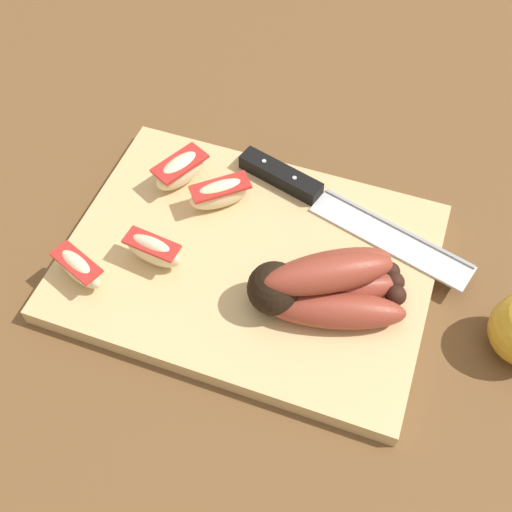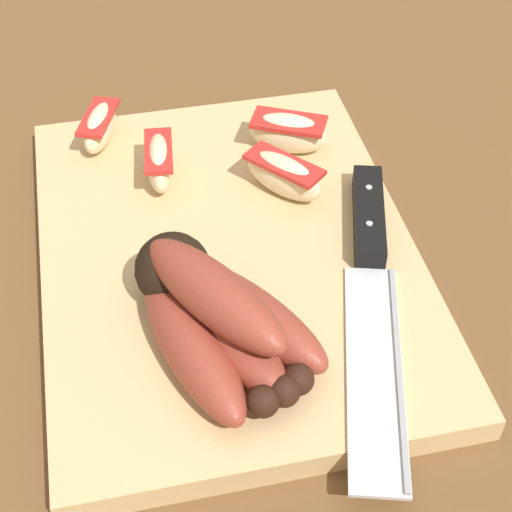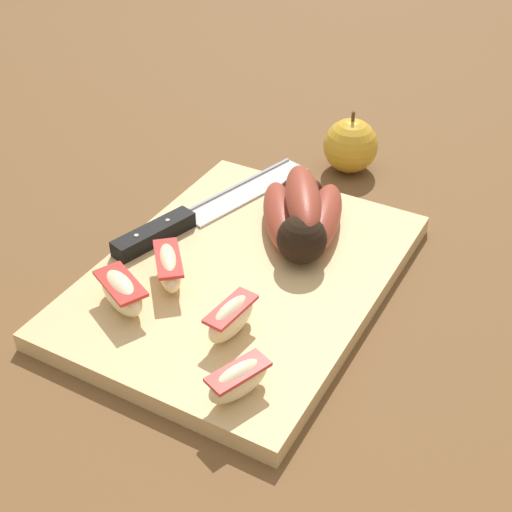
{
  "view_description": "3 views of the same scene",
  "coord_description": "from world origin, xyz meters",
  "px_view_note": "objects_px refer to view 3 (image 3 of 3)",
  "views": [
    {
      "loc": [
        0.11,
        -0.35,
        0.54
      ],
      "look_at": [
        -0.0,
        -0.02,
        0.05
      ],
      "focal_mm": 43.51,
      "sensor_mm": 36.0,
      "label": 1
    },
    {
      "loc": [
        0.41,
        -0.08,
        0.44
      ],
      "look_at": [
        0.01,
        0.01,
        0.03
      ],
      "focal_mm": 57.22,
      "sensor_mm": 36.0,
      "label": 2
    },
    {
      "loc": [
        -0.51,
        -0.3,
        0.47
      ],
      "look_at": [
        -0.02,
        -0.03,
        0.05
      ],
      "focal_mm": 50.14,
      "sensor_mm": 36.0,
      "label": 3
    }
  ],
  "objects_px": {
    "chefs_knife": "(188,218)",
    "apple_wedge_near": "(231,318)",
    "apple_wedge_middle": "(238,380)",
    "apple_wedge_extra": "(169,267)",
    "apple_wedge_far": "(122,292)",
    "whole_apple": "(351,146)",
    "banana_bunch": "(302,216)"
  },
  "relations": [
    {
      "from": "chefs_knife",
      "to": "apple_wedge_near",
      "type": "xyz_separation_m",
      "value": [
        -0.13,
        -0.13,
        0.01
      ]
    },
    {
      "from": "chefs_knife",
      "to": "apple_wedge_near",
      "type": "distance_m",
      "value": 0.19
    },
    {
      "from": "apple_wedge_middle",
      "to": "apple_wedge_near",
      "type": "bearing_deg",
      "value": 35.16
    },
    {
      "from": "apple_wedge_near",
      "to": "apple_wedge_extra",
      "type": "distance_m",
      "value": 0.1
    },
    {
      "from": "apple_wedge_far",
      "to": "whole_apple",
      "type": "xyz_separation_m",
      "value": [
        0.38,
        -0.07,
        -0.0
      ]
    },
    {
      "from": "apple_wedge_middle",
      "to": "apple_wedge_far",
      "type": "xyz_separation_m",
      "value": [
        0.04,
        0.15,
        0.0
      ]
    },
    {
      "from": "apple_wedge_middle",
      "to": "chefs_knife",
      "type": "bearing_deg",
      "value": 42.43
    },
    {
      "from": "chefs_knife",
      "to": "apple_wedge_extra",
      "type": "bearing_deg",
      "value": -156.84
    },
    {
      "from": "chefs_knife",
      "to": "apple_wedge_far",
      "type": "bearing_deg",
      "value": -170.81
    },
    {
      "from": "chefs_knife",
      "to": "apple_wedge_near",
      "type": "height_order",
      "value": "apple_wedge_near"
    },
    {
      "from": "chefs_knife",
      "to": "whole_apple",
      "type": "relative_size",
      "value": 3.38
    },
    {
      "from": "chefs_knife",
      "to": "apple_wedge_middle",
      "type": "height_order",
      "value": "apple_wedge_middle"
    },
    {
      "from": "banana_bunch",
      "to": "apple_wedge_middle",
      "type": "bearing_deg",
      "value": -166.56
    },
    {
      "from": "apple_wedge_middle",
      "to": "apple_wedge_far",
      "type": "relative_size",
      "value": 0.89
    },
    {
      "from": "apple_wedge_far",
      "to": "apple_wedge_extra",
      "type": "bearing_deg",
      "value": -17.41
    },
    {
      "from": "apple_wedge_near",
      "to": "apple_wedge_far",
      "type": "distance_m",
      "value": 0.11
    },
    {
      "from": "chefs_knife",
      "to": "apple_wedge_near",
      "type": "relative_size",
      "value": 4.36
    },
    {
      "from": "whole_apple",
      "to": "apple_wedge_middle",
      "type": "bearing_deg",
      "value": -169.43
    },
    {
      "from": "apple_wedge_extra",
      "to": "banana_bunch",
      "type": "bearing_deg",
      "value": -30.29
    },
    {
      "from": "apple_wedge_near",
      "to": "chefs_knife",
      "type": "bearing_deg",
      "value": 45.29
    },
    {
      "from": "apple_wedge_far",
      "to": "whole_apple",
      "type": "height_order",
      "value": "whole_apple"
    },
    {
      "from": "apple_wedge_middle",
      "to": "whole_apple",
      "type": "relative_size",
      "value": 0.77
    },
    {
      "from": "whole_apple",
      "to": "apple_wedge_extra",
      "type": "bearing_deg",
      "value": 170.18
    },
    {
      "from": "chefs_knife",
      "to": "whole_apple",
      "type": "xyz_separation_m",
      "value": [
        0.23,
        -0.1,
        0.01
      ]
    },
    {
      "from": "apple_wedge_middle",
      "to": "apple_wedge_extra",
      "type": "distance_m",
      "value": 0.17
    },
    {
      "from": "chefs_knife",
      "to": "whole_apple",
      "type": "bearing_deg",
      "value": -23.01
    },
    {
      "from": "chefs_knife",
      "to": "apple_wedge_middle",
      "type": "distance_m",
      "value": 0.26
    },
    {
      "from": "banana_bunch",
      "to": "apple_wedge_near",
      "type": "xyz_separation_m",
      "value": [
        -0.17,
        -0.01,
        -0.01
      ]
    },
    {
      "from": "banana_bunch",
      "to": "apple_wedge_middle",
      "type": "xyz_separation_m",
      "value": [
        -0.23,
        -0.06,
        -0.01
      ]
    },
    {
      "from": "banana_bunch",
      "to": "apple_wedge_far",
      "type": "height_order",
      "value": "banana_bunch"
    },
    {
      "from": "apple_wedge_extra",
      "to": "apple_wedge_near",
      "type": "bearing_deg",
      "value": -111.34
    },
    {
      "from": "apple_wedge_far",
      "to": "apple_wedge_extra",
      "type": "relative_size",
      "value": 1.05
    }
  ]
}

